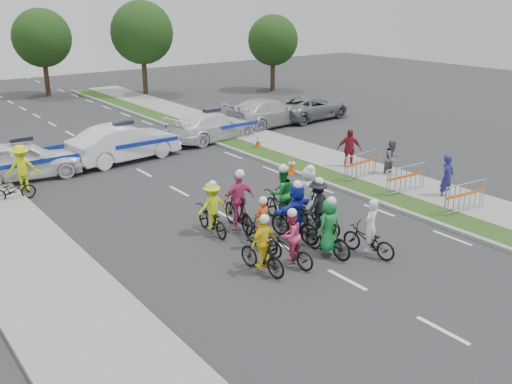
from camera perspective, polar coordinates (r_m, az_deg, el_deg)
ground at (r=15.48m, az=9.09°, el=-8.69°), size 90.00×90.00×0.00m
curb_right at (r=22.04m, az=9.18°, el=0.09°), size 0.20×60.00×0.12m
grass_strip at (r=22.53m, az=10.43°, el=0.42°), size 1.20×60.00×0.11m
sidewalk_right at (r=23.82m, az=13.40°, el=1.27°), size 2.40×60.00×0.13m
sidewalk_left at (r=16.42m, az=-20.82°, el=-7.83°), size 3.00×60.00×0.13m
rider_0 at (r=16.74m, az=11.24°, el=-4.40°), size 0.91×1.80×1.75m
rider_1 at (r=16.50m, az=7.23°, el=-4.04°), size 0.81×1.78×1.83m
rider_2 at (r=15.84m, az=3.38°, el=-5.20°), size 0.88×1.76×1.72m
rider_3 at (r=15.37m, az=0.66°, el=-5.85°), size 0.91×1.70×1.73m
rider_4 at (r=17.94m, az=6.08°, el=-1.98°), size 1.14×1.94×1.88m
rider_5 at (r=17.32m, az=3.96°, el=-2.38°), size 1.63×1.94×1.97m
rider_6 at (r=16.86m, az=0.53°, el=-3.93°), size 0.64×1.65×1.66m
rider_7 at (r=18.98m, az=5.20°, el=-0.67°), size 0.83×1.87×1.95m
rider_8 at (r=18.68m, az=2.53°, el=-0.94°), size 1.02×2.10×2.05m
rider_9 at (r=18.12m, az=-1.73°, el=-1.50°), size 1.08×2.01×2.05m
rider_10 at (r=17.89m, az=-4.43°, el=-2.10°), size 1.03×1.79×1.79m
police_car_0 at (r=25.10m, az=-22.23°, el=2.98°), size 4.88×2.61×1.58m
police_car_1 at (r=26.53m, az=-12.98°, el=4.83°), size 5.19×2.32×1.66m
police_car_2 at (r=29.75m, az=-4.39°, el=6.62°), size 5.35×2.81×1.48m
civilian_sedan at (r=32.85m, az=1.15°, el=7.96°), size 5.74×3.01×1.59m
civilian_suv at (r=34.99m, az=5.56°, el=8.42°), size 5.21×2.70×1.40m
spectator_0 at (r=21.99m, az=18.56°, el=1.42°), size 0.65×0.45×1.69m
spectator_1 at (r=24.09m, az=13.45°, el=3.27°), size 0.77×0.60×1.58m
spectator_2 at (r=24.83m, az=9.28°, el=4.25°), size 1.11×0.93×1.78m
marshal_hiviz at (r=23.55m, az=-22.34°, el=2.24°), size 1.30×0.97×1.80m
barrier_0 at (r=20.78m, az=20.16°, el=-0.60°), size 2.04×0.72×1.12m
barrier_1 at (r=22.16m, az=14.75°, el=1.16°), size 2.03×0.67×1.12m
barrier_2 at (r=23.58m, az=10.44°, el=2.56°), size 2.03×0.64×1.12m
cone_0 at (r=24.08m, az=3.59°, el=2.65°), size 0.40×0.40×0.70m
cone_1 at (r=27.82m, az=0.20°, el=4.95°), size 0.40×0.40×0.70m
parked_bike at (r=22.59m, az=-23.12°, el=0.18°), size 1.60×0.59×0.83m
tree_1 at (r=43.81m, az=-11.33°, el=15.35°), size 4.55×4.55×6.82m
tree_2 at (r=45.25m, az=1.71°, el=14.92°), size 3.85×3.85×5.77m
tree_4 at (r=45.39m, az=-20.63°, el=14.21°), size 4.20×4.20×6.30m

